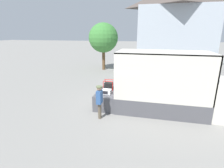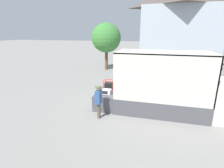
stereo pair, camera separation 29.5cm
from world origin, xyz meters
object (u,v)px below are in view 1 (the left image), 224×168
box_truck (185,97)px  microwave (107,92)px  portable_generator (109,86)px  street_tree (103,38)px  worker_person (99,99)px

box_truck → microwave: bearing=-174.5°
box_truck → portable_generator: size_ratio=10.76×
box_truck → street_tree: bearing=126.3°
microwave → portable_generator: size_ratio=0.81×
worker_person → street_tree: bearing=104.9°
box_truck → street_tree: 13.24m
worker_person → microwave: bearing=88.8°
box_truck → microwave: 4.40m
box_truck → microwave: (-4.38, -0.42, 0.14)m
box_truck → portable_generator: bearing=174.8°
box_truck → worker_person: (-4.41, -1.77, 0.20)m
portable_generator → street_tree: 10.84m
box_truck → microwave: box_truck is taller
worker_person → street_tree: 12.89m
box_truck → portable_generator: box_truck is taller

